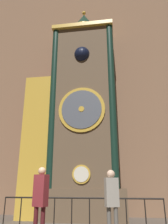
{
  "coord_description": "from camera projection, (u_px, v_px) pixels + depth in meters",
  "views": [
    {
      "loc": [
        1.83,
        -4.66,
        1.43
      ],
      "look_at": [
        0.41,
        5.01,
        4.62
      ],
      "focal_mm": 35.0,
      "sensor_mm": 36.0,
      "label": 1
    }
  ],
  "objects": [
    {
      "name": "cathedral_back_wall",
      "position": [
        78.0,
        73.0,
        12.33
      ],
      "size": [
        24.0,
        0.32,
        14.74
      ],
      "color": "#846047",
      "rests_on": "ground_plane"
    },
    {
      "name": "clock_tower",
      "position": [
        76.0,
        117.0,
        10.24
      ],
      "size": [
        4.53,
        1.82,
        10.5
      ],
      "color": "brown",
      "rests_on": "ground_plane"
    },
    {
      "name": "railing_fence",
      "position": [
        81.0,
        213.0,
        6.82
      ],
      "size": [
        5.12,
        0.05,
        1.0
      ],
      "color": "black",
      "rests_on": "ground_plane"
    },
    {
      "name": "visitor_near",
      "position": [
        40.0,
        197.0,
        5.5
      ],
      "size": [
        0.39,
        0.32,
        1.83
      ],
      "rotation": [
        0.0,
        0.0,
        -0.34
      ],
      "color": "#461518",
      "rests_on": "ground_plane"
    },
    {
      "name": "visitor_far",
      "position": [
        112.0,
        197.0,
        5.73
      ],
      "size": [
        0.39,
        0.32,
        1.78
      ],
      "rotation": [
        0.0,
        0.0,
        0.33
      ],
      "color": "#58554F",
      "rests_on": "ground_plane"
    }
  ]
}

